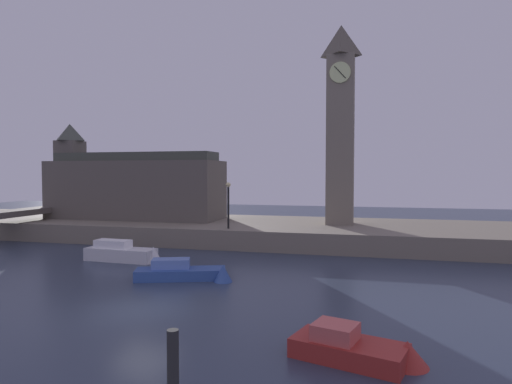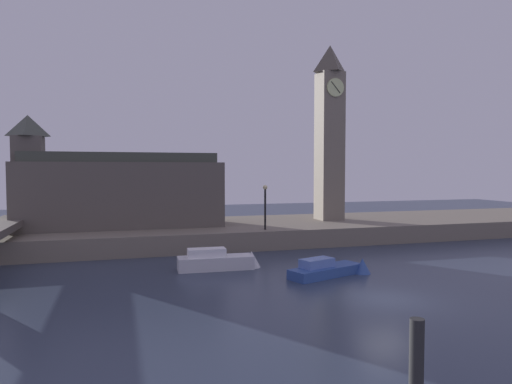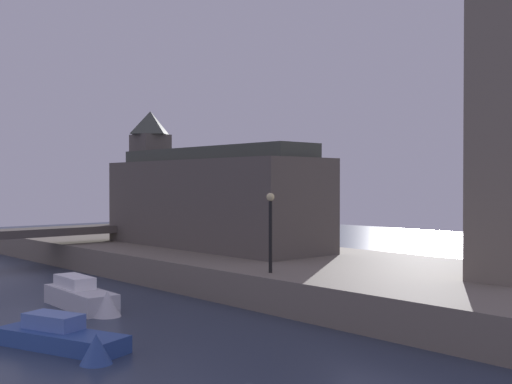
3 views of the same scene
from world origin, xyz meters
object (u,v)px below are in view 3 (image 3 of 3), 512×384
Objects in this scene: clock_tower at (503,73)px; boat_tour_blue at (69,341)px; parliament_hall at (207,198)px; boat_ferry_white at (85,298)px; streetlamp at (270,222)px.

boat_tour_blue is (-6.88, -15.18, -9.50)m from clock_tower.
parliament_hall is 2.84× the size of boat_tour_blue.
parliament_hall is at bearing 119.13° from boat_ferry_white.
streetlamp is 8.63m from boat_ferry_white.
boat_tour_blue is 1.06× the size of boat_ferry_white.
streetlamp is at bearing 96.47° from boat_tour_blue.
clock_tower is 11.36m from streetlamp.
streetlamp is at bearing 52.66° from boat_ferry_white.
boat_ferry_white is at bearing 148.92° from boat_tour_blue.
streetlamp reaches higher than boat_tour_blue.
clock_tower reaches higher than boat_tour_blue.
parliament_hall is 4.62× the size of streetlamp.
streetlamp reaches higher than boat_ferry_white.
streetlamp is (-8.02, -5.20, -6.15)m from clock_tower.
streetlamp is 0.61× the size of boat_tour_blue.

